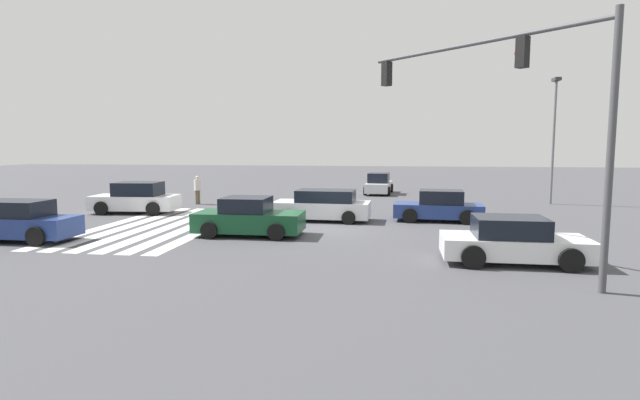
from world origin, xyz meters
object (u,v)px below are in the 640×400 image
(car_4, at_px, (19,221))
(car_0, at_px, (379,184))
(car_3, at_px, (439,207))
(car_6, at_px, (323,206))
(street_light_pole_b, at_px, (554,129))
(car_2, at_px, (513,241))
(car_5, at_px, (249,218))
(traffic_signal_mast, at_px, (519,95))
(car_1, at_px, (136,199))
(pedestrian, at_px, (198,188))

(car_4, bearing_deg, car_0, 57.27)
(car_3, bearing_deg, car_6, 10.06)
(car_3, relative_size, street_light_pole_b, 0.56)
(car_4, bearing_deg, car_2, -3.59)
(car_2, distance_m, car_5, 10.03)
(traffic_signal_mast, relative_size, car_2, 1.57)
(car_1, distance_m, car_4, 7.99)
(traffic_signal_mast, xyz_separation_m, car_3, (-9.62, -1.19, -4.31))
(pedestrian, xyz_separation_m, street_light_pole_b, (-3.10, 21.56, 3.64))
(car_0, height_order, car_3, car_0)
(street_light_pole_b, bearing_deg, pedestrian, -81.82)
(car_0, bearing_deg, traffic_signal_mast, -164.82)
(car_0, xyz_separation_m, car_2, (21.55, 4.66, -0.03))
(car_1, distance_m, car_6, 10.37)
(street_light_pole_b, bearing_deg, car_1, -72.34)
(car_3, relative_size, car_4, 1.00)
(car_4, bearing_deg, pedestrian, 79.75)
(car_0, xyz_separation_m, car_5, (18.10, -4.76, 0.00))
(car_1, bearing_deg, street_light_pole_b, -166.55)
(car_6, distance_m, pedestrian, 10.22)
(car_0, bearing_deg, car_2, -163.48)
(car_1, height_order, car_5, car_1)
(car_5, xyz_separation_m, car_6, (-4.32, 2.43, 0.02))
(car_2, relative_size, pedestrian, 2.52)
(car_0, xyz_separation_m, car_3, (13.18, 3.19, -0.01))
(car_1, relative_size, car_4, 1.08)
(traffic_signal_mast, relative_size, car_1, 1.50)
(pedestrian, bearing_deg, street_light_pole_b, 50.91)
(traffic_signal_mast, bearing_deg, car_4, 37.48)
(car_0, height_order, car_2, car_0)
(car_3, xyz_separation_m, pedestrian, (-4.98, -14.08, 0.29))
(car_4, distance_m, pedestrian, 12.49)
(traffic_signal_mast, distance_m, car_6, 12.03)
(pedestrian, height_order, street_light_pole_b, street_light_pole_b)
(car_3, xyz_separation_m, car_6, (0.60, -5.52, 0.03))
(pedestrian, bearing_deg, car_5, -15.50)
(car_0, bearing_deg, car_1, 139.08)
(car_4, relative_size, street_light_pole_b, 0.56)
(traffic_signal_mast, height_order, street_light_pole_b, street_light_pole_b)
(car_2, height_order, pedestrian, pedestrian)
(car_3, bearing_deg, car_5, 35.65)
(car_2, relative_size, car_4, 1.03)
(car_0, height_order, car_1, car_1)
(car_0, xyz_separation_m, pedestrian, (8.20, -10.89, 0.28))
(car_3, distance_m, street_light_pole_b, 11.69)
(traffic_signal_mast, distance_m, car_0, 23.61)
(car_0, bearing_deg, pedestrian, 131.29)
(car_2, distance_m, car_6, 10.45)
(car_3, height_order, pedestrian, pedestrian)
(car_6, bearing_deg, traffic_signal_mast, 128.90)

